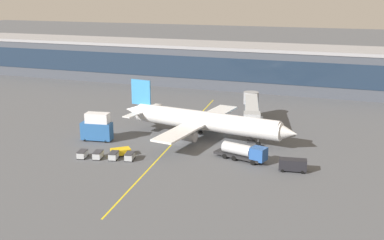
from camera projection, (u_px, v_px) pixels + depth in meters
name	position (u px, v px, depth m)	size (l,w,h in m)	color
ground_plane	(178.00, 142.00, 103.86)	(700.00, 700.00, 0.00)	#515459
apron_lead_in_line	(177.00, 139.00, 105.98)	(0.30, 80.00, 0.01)	yellow
terminal_building	(221.00, 64.00, 165.35)	(212.35, 21.85, 14.20)	#424751
main_airliner	(204.00, 121.00, 105.51)	(42.34, 33.62, 11.83)	white
jet_bridge	(251.00, 108.00, 113.16)	(9.06, 24.64, 6.71)	#B2B7BC
fuel_tanker	(244.00, 152.00, 91.95)	(11.08, 5.23, 3.25)	#232326
catering_lift	(97.00, 127.00, 103.88)	(7.10, 3.50, 6.30)	#285B9E
pushback_tug	(120.00, 151.00, 95.01)	(4.39, 4.21, 1.40)	yellow
crew_van	(293.00, 164.00, 86.58)	(5.25, 2.79, 2.30)	black
baggage_cart_0	(82.00, 154.00, 93.68)	(2.10, 2.92, 1.48)	#B2B7BC
baggage_cart_1	(98.00, 155.00, 93.27)	(2.10, 2.92, 1.48)	#B2B7BC
baggage_cart_2	(114.00, 155.00, 92.85)	(2.10, 2.92, 1.48)	#B2B7BC
baggage_cart_3	(130.00, 156.00, 92.44)	(2.10, 2.92, 1.48)	#B2B7BC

